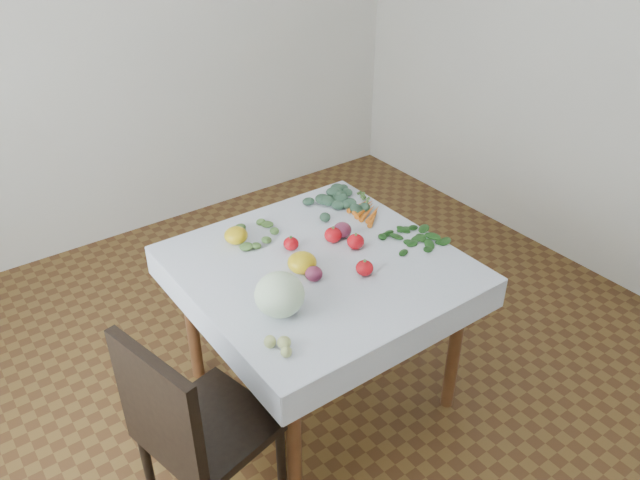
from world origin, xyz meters
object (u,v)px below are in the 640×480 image
object	(u,v)px
cabbage	(280,295)
carrot_bunch	(367,211)
heirloom_back	(236,235)
table	(319,281)
chair	(189,426)

from	to	relation	value
cabbage	carrot_bunch	size ratio (longest dim) A/B	0.85
cabbage	heirloom_back	world-z (taller)	cabbage
table	heirloom_back	xyz separation A→B (m)	(-0.21, 0.35, 0.14)
table	carrot_bunch	bearing A→B (deg)	25.50
cabbage	carrot_bunch	bearing A→B (deg)	27.70
table	cabbage	world-z (taller)	cabbage
cabbage	carrot_bunch	xyz separation A→B (m)	(0.76, 0.40, -0.07)
chair	carrot_bunch	world-z (taller)	chair
heirloom_back	table	bearing A→B (deg)	-59.19
table	heirloom_back	distance (m)	0.43
table	cabbage	size ratio (longest dim) A/B	5.21
heirloom_back	chair	bearing A→B (deg)	-131.65
cabbage	carrot_bunch	world-z (taller)	cabbage
chair	heirloom_back	bearing A→B (deg)	48.35
chair	cabbage	world-z (taller)	chair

